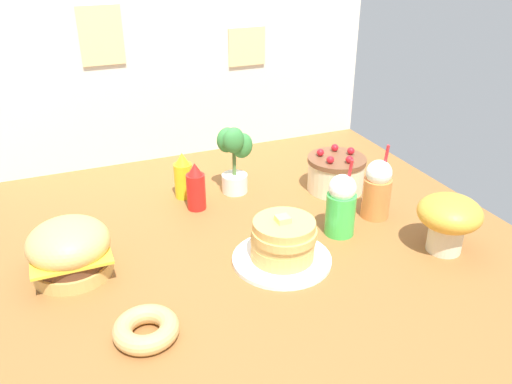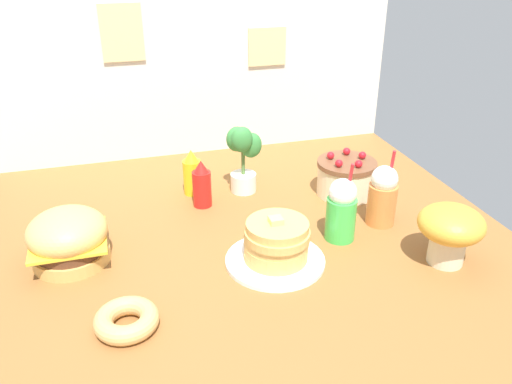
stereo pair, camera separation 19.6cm
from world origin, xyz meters
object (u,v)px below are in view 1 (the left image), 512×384
(burger, at_px, (70,249))
(orange_float_cup, at_px, (377,189))
(ketchup_bottle, at_px, (196,188))
(mustard_bottle, at_px, (183,177))
(mushroom_stool, at_px, (449,218))
(layer_cake, at_px, (336,173))
(potted_plant, at_px, (234,157))
(donut_pink_glaze, at_px, (146,329))
(pancake_stack, at_px, (283,244))
(cream_soda_cup, at_px, (341,205))

(burger, distance_m, orange_float_cup, 1.18)
(burger, distance_m, ketchup_bottle, 0.59)
(mustard_bottle, distance_m, mushroom_stool, 1.09)
(layer_cake, bearing_deg, potted_plant, 160.54)
(donut_pink_glaze, height_order, potted_plant, potted_plant)
(donut_pink_glaze, bearing_deg, pancake_stack, 20.95)
(cream_soda_cup, bearing_deg, mustard_bottle, 131.48)
(donut_pink_glaze, bearing_deg, layer_cake, 32.43)
(pancake_stack, distance_m, orange_float_cup, 0.51)
(mustard_bottle, height_order, potted_plant, potted_plant)
(cream_soda_cup, bearing_deg, ketchup_bottle, 137.91)
(ketchup_bottle, relative_size, mushroom_stool, 0.91)
(orange_float_cup, height_order, donut_pink_glaze, orange_float_cup)
(donut_pink_glaze, bearing_deg, orange_float_cup, 19.14)
(mushroom_stool, bearing_deg, donut_pink_glaze, -177.97)
(mushroom_stool, bearing_deg, burger, 163.58)
(burger, distance_m, mushroom_stool, 1.32)
(cream_soda_cup, bearing_deg, layer_cake, 62.30)
(layer_cake, bearing_deg, cream_soda_cup, -117.70)
(pancake_stack, xyz_separation_m, mustard_bottle, (-0.19, 0.61, 0.02))
(cream_soda_cup, bearing_deg, potted_plant, 116.71)
(orange_float_cup, distance_m, donut_pink_glaze, 1.07)
(ketchup_bottle, distance_m, mustard_bottle, 0.13)
(mustard_bottle, bearing_deg, ketchup_bottle, -81.11)
(burger, distance_m, layer_cake, 1.17)
(cream_soda_cup, bearing_deg, donut_pink_glaze, -160.40)
(pancake_stack, height_order, ketchup_bottle, ketchup_bottle)
(donut_pink_glaze, bearing_deg, ketchup_bottle, 62.54)
(burger, relative_size, layer_cake, 1.06)
(layer_cake, bearing_deg, pancake_stack, -137.25)
(burger, distance_m, donut_pink_glaze, 0.45)
(pancake_stack, distance_m, ketchup_bottle, 0.52)
(burger, relative_size, pancake_stack, 0.78)
(potted_plant, bearing_deg, orange_float_cup, -43.47)
(burger, xyz_separation_m, mustard_bottle, (0.50, 0.41, 0.00))
(layer_cake, height_order, donut_pink_glaze, layer_cake)
(cream_soda_cup, bearing_deg, mushroom_stool, -40.59)
(mushroom_stool, bearing_deg, potted_plant, 126.03)
(burger, bearing_deg, orange_float_cup, -2.93)
(burger, height_order, layer_cake, burger)
(pancake_stack, xyz_separation_m, mushroom_stool, (0.57, -0.16, 0.06))
(burger, bearing_deg, ketchup_bottle, 28.26)
(cream_soda_cup, xyz_separation_m, orange_float_cup, (0.20, 0.06, 0.00))
(mustard_bottle, height_order, orange_float_cup, orange_float_cup)
(burger, xyz_separation_m, ketchup_bottle, (0.52, 0.28, 0.00))
(layer_cake, bearing_deg, donut_pink_glaze, -147.57)
(layer_cake, distance_m, potted_plant, 0.46)
(burger, height_order, mustard_bottle, mustard_bottle)
(orange_float_cup, bearing_deg, mustard_bottle, 145.21)
(pancake_stack, height_order, cream_soda_cup, cream_soda_cup)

